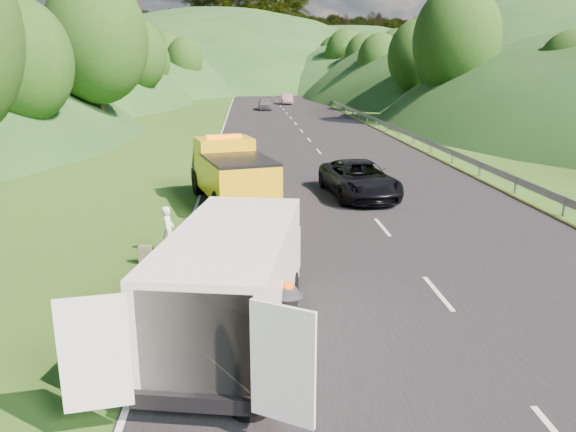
{
  "coord_description": "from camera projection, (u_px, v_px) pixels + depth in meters",
  "views": [
    {
      "loc": [
        -1.78,
        -14.92,
        5.65
      ],
      "look_at": [
        -0.6,
        1.06,
        1.3
      ],
      "focal_mm": 35.0,
      "sensor_mm": 36.0,
      "label": 1
    }
  ],
  "objects": [
    {
      "name": "passing_suv",
      "position": [
        359.0,
        197.0,
        24.7
      ],
      "size": [
        3.12,
        5.8,
        1.55
      ],
      "primitive_type": "imported",
      "rotation": [
        0.0,
        0.0,
        0.1
      ],
      "color": "black",
      "rests_on": "ground"
    },
    {
      "name": "dist_car_c",
      "position": [
        273.0,
        95.0,
        106.59
      ],
      "size": [
        2.12,
        5.21,
        1.51
      ],
      "primitive_type": "imported",
      "color": "#985F4C",
      "rests_on": "ground"
    },
    {
      "name": "road_surface",
      "position": [
        296.0,
        124.0,
        54.68
      ],
      "size": [
        14.0,
        200.0,
        0.02
      ],
      "primitive_type": "cube",
      "color": "black",
      "rests_on": "ground"
    },
    {
      "name": "tow_truck",
      "position": [
        231.0,
        172.0,
        23.17
      ],
      "size": [
        3.91,
        6.77,
        2.75
      ],
      "rotation": [
        0.0,
        0.0,
        0.26
      ],
      "color": "black",
      "rests_on": "ground"
    },
    {
      "name": "dist_car_b",
      "position": [
        287.0,
        104.0,
        81.44
      ],
      "size": [
        1.55,
        4.43,
        1.46
      ],
      "primitive_type": "imported",
      "color": "#7A5163",
      "rests_on": "ground"
    },
    {
      "name": "white_van",
      "position": [
        234.0,
        278.0,
        11.54
      ],
      "size": [
        4.19,
        7.37,
        2.47
      ],
      "rotation": [
        0.0,
        0.0,
        -0.18
      ],
      "color": "black",
      "rests_on": "ground"
    },
    {
      "name": "worker",
      "position": [
        288.0,
        362.0,
        11.01
      ],
      "size": [
        1.11,
        0.76,
        1.58
      ],
      "primitive_type": "imported",
      "rotation": [
        0.0,
        0.0,
        0.18
      ],
      "color": "black",
      "rests_on": "ground"
    },
    {
      "name": "guardrail",
      "position": [
        347.0,
        113.0,
        67.23
      ],
      "size": [
        0.06,
        140.0,
        1.52
      ],
      "primitive_type": "cube",
      "color": "gray",
      "rests_on": "ground"
    },
    {
      "name": "suitcase",
      "position": [
        145.0,
        255.0,
        16.31
      ],
      "size": [
        0.37,
        0.24,
        0.57
      ],
      "primitive_type": "cube",
      "rotation": [
        0.0,
        0.0,
        -0.13
      ],
      "color": "#67674D",
      "rests_on": "ground"
    },
    {
      "name": "spare_tire",
      "position": [
        250.0,
        412.0,
        9.42
      ],
      "size": [
        0.66,
        0.66,
        0.2
      ],
      "primitive_type": "cylinder",
      "color": "black",
      "rests_on": "ground"
    },
    {
      "name": "tree_line_left",
      "position": [
        113.0,
        109.0,
        72.37
      ],
      "size": [
        14.0,
        140.0,
        14.0
      ],
      "primitive_type": null,
      "color": "#274C16",
      "rests_on": "ground"
    },
    {
      "name": "tree_line_right",
      "position": [
        431.0,
        107.0,
        75.35
      ],
      "size": [
        14.0,
        140.0,
        14.0
      ],
      "primitive_type": null,
      "color": "#274C16",
      "rests_on": "ground"
    },
    {
      "name": "dist_car_a",
      "position": [
        265.0,
        110.0,
        71.31
      ],
      "size": [
        1.75,
        4.34,
        1.48
      ],
      "primitive_type": "imported",
      "color": "#4B4C50",
      "rests_on": "ground"
    },
    {
      "name": "hills_backdrop",
      "position": [
        278.0,
        86.0,
        146.08
      ],
      "size": [
        201.0,
        288.6,
        44.0
      ],
      "primitive_type": null,
      "color": "#2D5B23",
      "rests_on": "ground"
    },
    {
      "name": "ground",
      "position": [
        312.0,
        269.0,
        15.97
      ],
      "size": [
        320.0,
        320.0,
        0.0
      ],
      "primitive_type": "plane",
      "color": "#38661E",
      "rests_on": "ground"
    },
    {
      "name": "child",
      "position": [
        234.0,
        277.0,
        15.38
      ],
      "size": [
        0.59,
        0.49,
        1.12
      ],
      "primitive_type": "imported",
      "rotation": [
        0.0,
        0.0,
        -0.12
      ],
      "color": "tan",
      "rests_on": "ground"
    },
    {
      "name": "woman",
      "position": [
        170.0,
        254.0,
        17.25
      ],
      "size": [
        0.44,
        0.57,
        1.49
      ],
      "primitive_type": "imported",
      "rotation": [
        0.0,
        0.0,
        1.49
      ],
      "color": "white",
      "rests_on": "ground"
    }
  ]
}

